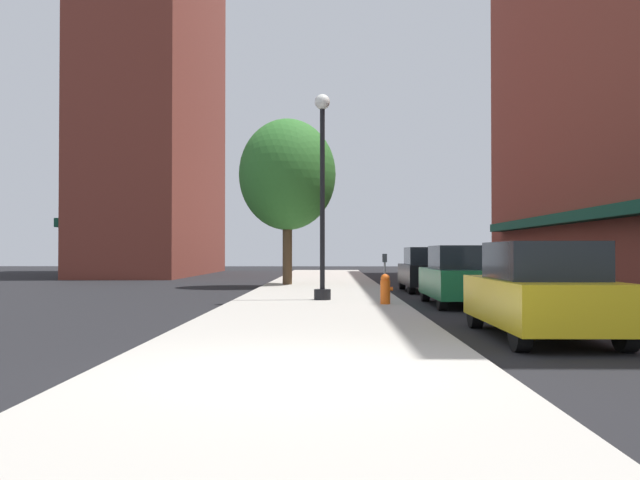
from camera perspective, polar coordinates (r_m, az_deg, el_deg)
ground_plane at (r=26.16m, az=8.88°, el=-4.24°), size 90.00×90.00×0.00m
sidewalk_slab at (r=26.91m, az=0.10°, el=-4.04°), size 4.80×50.00×0.12m
building_far_background at (r=47.24m, az=-13.26°, el=10.47°), size 6.80×18.00×21.76m
lamppost at (r=19.70m, az=0.20°, el=4.00°), size 0.48×0.48×5.90m
fire_hydrant at (r=18.12m, az=5.45°, el=-4.05°), size 0.33×0.26×0.79m
parking_meter_near at (r=21.25m, az=5.39°, el=-2.44°), size 0.14×0.09×1.31m
tree_near at (r=29.11m, az=-2.72°, el=5.42°), size 4.08×4.08×6.98m
car_yellow at (r=12.38m, az=17.84°, el=-4.09°), size 1.80×4.30×1.66m
car_green at (r=19.37m, az=11.66°, el=-2.98°), size 1.80×4.30×1.66m
car_black at (r=25.99m, az=8.92°, el=-2.48°), size 1.80×4.30×1.66m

